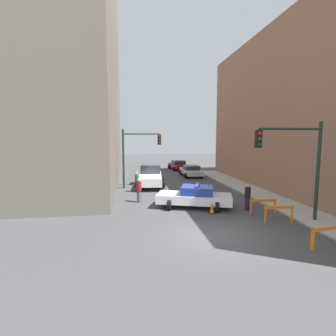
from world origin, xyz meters
TOP-DOWN VIEW (x-y plane):
  - ground_plane at (0.00, 0.00)m, footprint 120.00×120.00m
  - sidewalk_right at (6.20, 0.00)m, footprint 2.40×44.00m
  - building_corner_left at (-12.00, 14.00)m, footprint 14.00×20.00m
  - traffic_light_near at (4.73, 1.11)m, footprint 3.64×0.35m
  - traffic_light_far at (-3.30, 12.14)m, footprint 3.44×0.35m
  - police_car at (0.24, 4.82)m, footprint 5.04×3.25m
  - white_truck at (-1.97, 12.83)m, footprint 2.97×5.57m
  - parked_car_near at (3.13, 17.96)m, footprint 2.35×4.34m
  - parked_car_mid at (2.85, 24.54)m, footprint 2.56×4.46m
  - pedestrian_crossing at (-3.26, 6.74)m, footprint 0.49×0.49m
  - pedestrian_corner at (-3.28, 10.19)m, footprint 0.40×0.40m
  - pedestrian_sidewalk at (3.32, 3.77)m, footprint 0.49×0.49m
  - barrier_mid at (4.01, -2.04)m, footprint 1.59×0.34m
  - barrier_back at (3.88, 1.23)m, footprint 1.60×0.29m
  - barrier_corner at (3.81, 2.78)m, footprint 1.60×0.28m
  - traffic_cone at (0.94, 3.44)m, footprint 0.36×0.36m

SIDE VIEW (x-z plane):
  - ground_plane at x=0.00m, z-range 0.00..0.00m
  - sidewalk_right at x=6.20m, z-range 0.00..0.12m
  - traffic_cone at x=0.94m, z-range -0.01..0.65m
  - barrier_mid at x=4.01m, z-range 0.17..1.07m
  - barrier_back at x=3.88m, z-range 0.17..1.07m
  - barrier_corner at x=3.81m, z-range 0.17..1.07m
  - parked_car_near at x=3.13m, z-range 0.02..1.33m
  - parked_car_mid at x=2.85m, z-range 0.02..1.33m
  - police_car at x=0.24m, z-range -0.04..1.48m
  - pedestrian_crossing at x=-3.26m, z-range 0.03..1.69m
  - pedestrian_corner at x=-3.28m, z-range 0.03..1.69m
  - pedestrian_sidewalk at x=3.32m, z-range 0.03..1.69m
  - white_truck at x=-1.97m, z-range -0.04..1.86m
  - traffic_light_far at x=-3.30m, z-range 0.80..6.00m
  - traffic_light_near at x=4.73m, z-range 0.93..6.13m
  - building_corner_left at x=-12.00m, z-range 0.00..21.05m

